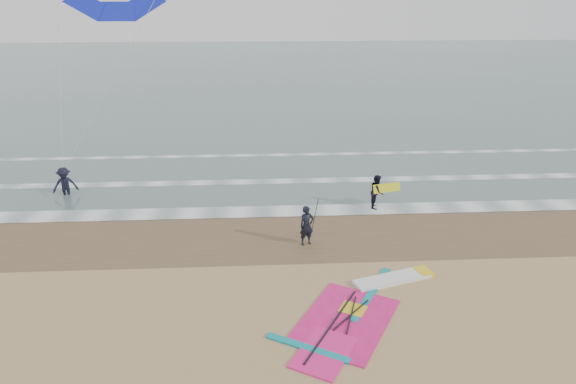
{
  "coord_description": "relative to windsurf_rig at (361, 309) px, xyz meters",
  "views": [
    {
      "loc": [
        -1.11,
        -12.57,
        9.17
      ],
      "look_at": [
        -0.11,
        5.0,
        2.2
      ],
      "focal_mm": 32.0,
      "sensor_mm": 36.0,
      "label": 1
    }
  ],
  "objects": [
    {
      "name": "ground",
      "position": [
        -1.88,
        -0.59,
        -0.04
      ],
      "size": [
        120.0,
        120.0,
        0.0
      ],
      "primitive_type": "plane",
      "color": "tan",
      "rests_on": "ground"
    },
    {
      "name": "sea_water",
      "position": [
        -1.88,
        47.41,
        -0.03
      ],
      "size": [
        120.0,
        80.0,
        0.02
      ],
      "primitive_type": "cube",
      "color": "#47605E",
      "rests_on": "ground"
    },
    {
      "name": "wet_sand_band",
      "position": [
        -1.88,
        5.41,
        -0.03
      ],
      "size": [
        120.0,
        5.0,
        0.01
      ],
      "primitive_type": "cube",
      "color": "brown",
      "rests_on": "ground"
    },
    {
      "name": "foam_waterline",
      "position": [
        -1.88,
        9.85,
        -0.01
      ],
      "size": [
        120.0,
        9.15,
        0.02
      ],
      "color": "white",
      "rests_on": "ground"
    },
    {
      "name": "windsurf_rig",
      "position": [
        0.0,
        0.0,
        0.0
      ],
      "size": [
        5.83,
        5.52,
        0.14
      ],
      "color": "white",
      "rests_on": "ground"
    },
    {
      "name": "person_standing",
      "position": [
        -1.27,
        4.45,
        0.75
      ],
      "size": [
        0.67,
        0.55,
        1.57
      ],
      "primitive_type": "imported",
      "rotation": [
        0.0,
        0.0,
        0.34
      ],
      "color": "black",
      "rests_on": "ground"
    },
    {
      "name": "person_walking",
      "position": [
        2.19,
        7.85,
        0.73
      ],
      "size": [
        0.77,
        0.88,
        1.54
      ],
      "primitive_type": "imported",
      "rotation": [
        0.0,
        0.0,
        1.28
      ],
      "color": "black",
      "rests_on": "ground"
    },
    {
      "name": "person_wading",
      "position": [
        -12.26,
        10.11,
        0.84
      ],
      "size": [
        1.27,
        0.95,
        1.75
      ],
      "primitive_type": "imported",
      "rotation": [
        0.0,
        0.0,
        0.3
      ],
      "color": "black",
      "rests_on": "ground"
    },
    {
      "name": "held_pole",
      "position": [
        -0.97,
        4.45,
        1.12
      ],
      "size": [
        0.17,
        0.86,
        1.82
      ],
      "color": "black",
      "rests_on": "ground"
    },
    {
      "name": "carried_kiteboard",
      "position": [
        2.59,
        7.75,
        0.94
      ],
      "size": [
        1.3,
        0.51,
        0.39
      ],
      "color": "yellow",
      "rests_on": "ground"
    }
  ]
}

